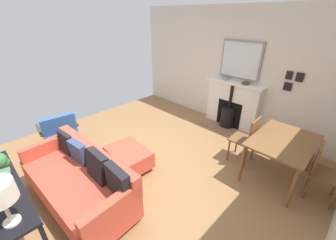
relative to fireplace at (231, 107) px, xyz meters
name	(u,v)px	position (x,y,z in m)	size (l,w,h in m)	color
ground_plane	(137,171)	(2.63, -0.27, -0.49)	(5.64, 5.36, 0.01)	olive
wall_left	(230,69)	(-0.19, -0.27, 0.84)	(0.12, 5.36, 2.65)	beige
fireplace	(231,107)	(0.00, 0.00, 0.00)	(0.57, 1.32, 1.10)	#93664C
mirror_over_mantel	(241,60)	(-0.11, 0.00, 1.08)	(0.04, 0.92, 0.81)	gray
mantel_bowl_near	(225,78)	(-0.01, -0.27, 0.64)	(0.14, 0.14, 0.04)	#9E9384
mantel_bowl_far	(245,83)	(-0.01, 0.24, 0.64)	(0.16, 0.16, 0.04)	#47382D
sofa	(80,180)	(3.54, -0.33, -0.13)	(0.91, 1.94, 0.85)	#B2B2B7
ottoman	(129,157)	(2.64, -0.45, -0.26)	(0.60, 0.81, 0.37)	#B2B2B7
armchair_accent	(58,128)	(3.24, -1.92, -0.03)	(0.74, 0.66, 0.79)	#4C3321
console_table	(3,195)	(4.34, -0.34, 0.21)	(0.38, 1.55, 0.80)	black
dining_table	(283,144)	(1.05, 1.47, 0.15)	(1.15, 0.83, 0.73)	brown
dining_chair_near_fireplace	(248,137)	(1.05, 0.92, 0.04)	(0.41, 0.41, 0.91)	brown
dining_chair_by_back_wall	(321,168)	(1.06, 2.03, 0.02)	(0.44, 0.44, 0.86)	brown
photo_gallery_row	(292,80)	(-0.12, 1.08, 0.86)	(0.02, 0.30, 0.37)	black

